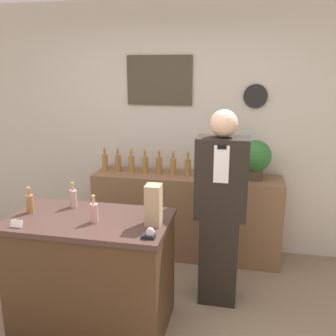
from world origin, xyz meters
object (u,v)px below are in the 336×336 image
object	(u,v)px
shopkeeper	(220,210)
potted_plant	(255,158)
tape_dispenser	(149,235)
paper_bag	(154,205)

from	to	relation	value
shopkeeper	potted_plant	distance (m)	0.87
potted_plant	tape_dispenser	distance (m)	1.69
shopkeeper	tape_dispenser	size ratio (longest dim) A/B	18.85
potted_plant	paper_bag	world-z (taller)	potted_plant
paper_bag	tape_dispenser	size ratio (longest dim) A/B	3.35
potted_plant	paper_bag	distance (m)	1.49
shopkeeper	paper_bag	size ratio (longest dim) A/B	5.62
potted_plant	paper_bag	size ratio (longest dim) A/B	1.34
shopkeeper	paper_bag	world-z (taller)	shopkeeper
shopkeeper	tape_dispenser	xyz separation A→B (m)	(-0.42, -0.76, 0.09)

